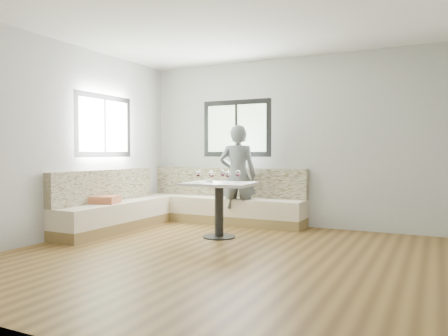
# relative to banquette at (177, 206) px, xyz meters

# --- Properties ---
(room) EXTENTS (5.01, 5.01, 2.81)m
(room) POSITION_rel_banquette_xyz_m (1.51, -1.55, 1.08)
(room) COLOR brown
(room) RESTS_ON ground
(banquette) EXTENTS (2.90, 2.80, 0.95)m
(banquette) POSITION_rel_banquette_xyz_m (0.00, 0.00, 0.00)
(banquette) COLOR olive
(banquette) RESTS_ON ground
(table) EXTENTS (1.01, 0.81, 0.79)m
(table) POSITION_rel_banquette_xyz_m (1.07, -0.57, 0.26)
(table) COLOR black
(table) RESTS_ON ground
(person) EXTENTS (0.71, 0.57, 1.68)m
(person) POSITION_rel_banquette_xyz_m (0.90, 0.45, 0.51)
(person) COLOR #596061
(person) RESTS_ON ground
(olive_ramekin) EXTENTS (0.10, 0.10, 0.04)m
(olive_ramekin) POSITION_rel_banquette_xyz_m (0.90, -0.54, 0.48)
(olive_ramekin) COLOR white
(olive_ramekin) RESTS_ON table
(wine_glass_a) EXTENTS (0.08, 0.08, 0.18)m
(wine_glass_a) POSITION_rel_banquette_xyz_m (0.82, -0.73, 0.59)
(wine_glass_a) COLOR white
(wine_glass_a) RESTS_ON table
(wine_glass_b) EXTENTS (0.08, 0.08, 0.18)m
(wine_glass_b) POSITION_rel_banquette_xyz_m (1.05, -0.77, 0.59)
(wine_glass_b) COLOR white
(wine_glass_b) RESTS_ON table
(wine_glass_c) EXTENTS (0.08, 0.08, 0.18)m
(wine_glass_c) POSITION_rel_banquette_xyz_m (1.27, -0.69, 0.59)
(wine_glass_c) COLOR white
(wine_glass_c) RESTS_ON table
(wine_glass_d) EXTENTS (0.08, 0.08, 0.18)m
(wine_glass_d) POSITION_rel_banquette_xyz_m (1.08, -0.47, 0.59)
(wine_glass_d) COLOR white
(wine_glass_d) RESTS_ON table
(wine_glass_e) EXTENTS (0.08, 0.08, 0.18)m
(wine_glass_e) POSITION_rel_banquette_xyz_m (1.32, -0.47, 0.59)
(wine_glass_e) COLOR white
(wine_glass_e) RESTS_ON table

